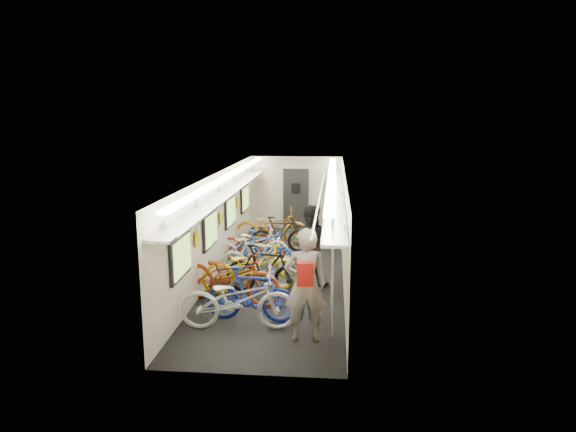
% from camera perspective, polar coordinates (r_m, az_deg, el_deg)
% --- Properties ---
extents(train_car_shell, '(10.00, 10.00, 10.00)m').
position_cam_1_polar(train_car_shell, '(12.81, -2.14, 1.82)').
color(train_car_shell, black).
rests_on(train_car_shell, ground).
extents(bicycle_0, '(2.12, 0.86, 1.09)m').
position_cam_1_polar(bicycle_0, '(9.17, -5.57, -9.24)').
color(bicycle_0, silver).
rests_on(bicycle_0, ground).
extents(bicycle_1, '(1.75, 0.63, 1.03)m').
position_cam_1_polar(bicycle_1, '(9.49, -4.14, -8.67)').
color(bicycle_1, navy).
rests_on(bicycle_1, ground).
extents(bicycle_2, '(2.33, 1.33, 1.16)m').
position_cam_1_polar(bicycle_2, '(10.41, -6.47, -6.55)').
color(bicycle_2, maroon).
rests_on(bicycle_2, ground).
extents(bicycle_3, '(1.86, 0.91, 1.08)m').
position_cam_1_polar(bicycle_3, '(10.83, -2.60, -6.00)').
color(bicycle_3, black).
rests_on(bicycle_3, ground).
extents(bicycle_4, '(2.19, 1.35, 1.09)m').
position_cam_1_polar(bicycle_4, '(11.00, -4.18, -5.72)').
color(bicycle_4, yellow).
rests_on(bicycle_4, ground).
extents(bicycle_5, '(1.99, 0.97, 1.15)m').
position_cam_1_polar(bicycle_5, '(11.38, -3.31, -4.97)').
color(bicycle_5, silver).
rests_on(bicycle_5, ground).
extents(bicycle_6, '(2.03, 1.10, 1.01)m').
position_cam_1_polar(bicycle_6, '(12.83, -4.17, -3.45)').
color(bicycle_6, silver).
rests_on(bicycle_6, ground).
extents(bicycle_7, '(1.68, 0.79, 0.98)m').
position_cam_1_polar(bicycle_7, '(12.58, -2.86, -3.81)').
color(bicycle_7, '#1B4DA7').
rests_on(bicycle_7, ground).
extents(bicycle_8, '(1.78, 0.67, 0.93)m').
position_cam_1_polar(bicycle_8, '(13.44, -3.92, -2.95)').
color(bicycle_8, maroon).
rests_on(bicycle_8, ground).
extents(bicycle_9, '(1.76, 0.78, 1.02)m').
position_cam_1_polar(bicycle_9, '(14.06, -0.81, -2.08)').
color(bicycle_9, black).
rests_on(bicycle_9, ground).
extents(bicycle_10, '(2.19, 0.97, 1.12)m').
position_cam_1_polar(bicycle_10, '(14.82, -1.85, -1.22)').
color(bicycle_10, '#BE6E11').
rests_on(bicycle_10, ground).
extents(passenger_near, '(0.77, 0.57, 1.94)m').
position_cam_1_polar(passenger_near, '(8.56, 1.95, -7.67)').
color(passenger_near, gray).
rests_on(passenger_near, ground).
extents(passenger_mid, '(1.02, 0.87, 1.82)m').
position_cam_1_polar(passenger_mid, '(11.35, 2.45, -3.24)').
color(passenger_mid, black).
rests_on(passenger_mid, ground).
extents(backpack, '(0.27, 0.16, 0.38)m').
position_cam_1_polar(backpack, '(8.11, 1.90, -6.45)').
color(backpack, '#B31611').
rests_on(backpack, passenger_near).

